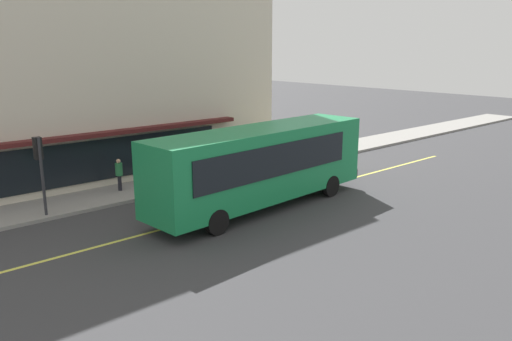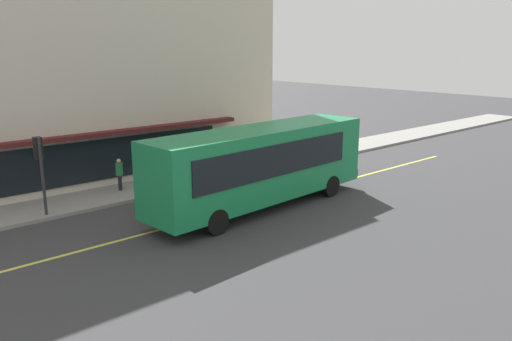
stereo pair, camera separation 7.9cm
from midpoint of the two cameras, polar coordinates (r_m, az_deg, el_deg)
ground at (r=21.03m, az=-5.34°, el=-5.25°), size 120.00×120.00×0.00m
sidewalk at (r=25.34m, az=-12.43°, el=-2.01°), size 80.00×2.92×0.15m
lane_centre_stripe at (r=21.03m, az=-5.34°, el=-5.24°), size 36.00×0.16×0.01m
storefront_building at (r=30.52m, az=-23.10°, el=12.44°), size 23.43×12.53×13.36m
bus at (r=21.66m, az=0.75°, el=0.85°), size 11.27×3.23×3.50m
traffic_light at (r=22.01m, az=-23.18°, el=1.39°), size 0.30×0.52×3.20m
car_teal at (r=24.73m, az=-2.22°, el=-0.48°), size 4.35×1.97×1.52m
car_yellow at (r=28.19m, az=5.67°, el=1.26°), size 4.39×2.04×1.52m
pedestrian_near_storefront at (r=24.81m, az=-15.09°, el=-0.13°), size 0.34×0.34×1.54m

